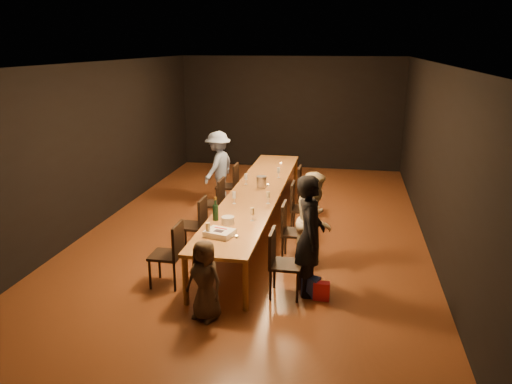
% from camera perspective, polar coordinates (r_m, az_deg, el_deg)
% --- Properties ---
extents(ground, '(10.00, 10.00, 0.00)m').
position_cam_1_polar(ground, '(9.28, 0.06, -4.29)').
color(ground, '#402310').
rests_on(ground, ground).
extents(room_shell, '(6.04, 10.04, 3.02)m').
position_cam_1_polar(room_shell, '(8.76, 0.06, 8.52)').
color(room_shell, black).
rests_on(room_shell, ground).
extents(table, '(0.90, 6.00, 0.75)m').
position_cam_1_polar(table, '(9.05, 0.06, -0.13)').
color(table, brown).
rests_on(table, ground).
extents(chair_right_0, '(0.42, 0.42, 0.93)m').
position_cam_1_polar(chair_right_0, '(6.79, 3.43, -8.18)').
color(chair_right_0, black).
rests_on(chair_right_0, ground).
extents(chair_right_1, '(0.42, 0.42, 0.93)m').
position_cam_1_polar(chair_right_1, '(7.89, 4.54, -4.58)').
color(chair_right_1, black).
rests_on(chair_right_1, ground).
extents(chair_right_2, '(0.42, 0.42, 0.93)m').
position_cam_1_polar(chair_right_2, '(9.01, 5.38, -1.86)').
color(chair_right_2, black).
rests_on(chair_right_2, ground).
extents(chair_right_3, '(0.42, 0.42, 0.93)m').
position_cam_1_polar(chair_right_3, '(10.16, 6.03, 0.25)').
color(chair_right_3, black).
rests_on(chair_right_3, ground).
extents(chair_left_0, '(0.42, 0.42, 0.93)m').
position_cam_1_polar(chair_left_0, '(7.18, -10.26, -7.02)').
color(chair_left_0, black).
rests_on(chair_left_0, ground).
extents(chair_left_1, '(0.42, 0.42, 0.93)m').
position_cam_1_polar(chair_left_1, '(8.23, -7.33, -3.76)').
color(chair_left_1, black).
rests_on(chair_left_1, ground).
extents(chair_left_2, '(0.42, 0.42, 0.93)m').
position_cam_1_polar(chair_left_2, '(9.31, -5.09, -1.25)').
color(chair_left_2, black).
rests_on(chair_left_2, ground).
extents(chair_left_3, '(0.42, 0.42, 0.93)m').
position_cam_1_polar(chair_left_3, '(10.42, -3.33, 0.74)').
color(chair_left_3, black).
rests_on(chair_left_3, ground).
extents(woman_birthday, '(0.46, 0.65, 1.67)m').
position_cam_1_polar(woman_birthday, '(6.75, 6.17, -4.97)').
color(woman_birthday, black).
rests_on(woman_birthday, ground).
extents(woman_tan, '(0.68, 0.81, 1.50)m').
position_cam_1_polar(woman_tan, '(7.58, 6.69, -3.23)').
color(woman_tan, beige).
rests_on(woman_tan, ground).
extents(man_blue, '(0.79, 1.09, 1.52)m').
position_cam_1_polar(man_blue, '(10.83, -4.34, 2.94)').
color(man_blue, '#8299C9').
rests_on(man_blue, ground).
extents(child, '(0.59, 0.50, 1.03)m').
position_cam_1_polar(child, '(6.26, -5.88, -9.99)').
color(child, '#423325').
rests_on(child, ground).
extents(gift_bag_red, '(0.22, 0.13, 0.25)m').
position_cam_1_polar(gift_bag_red, '(6.87, 7.49, -11.15)').
color(gift_bag_red, red).
rests_on(gift_bag_red, ground).
extents(gift_bag_blue, '(0.27, 0.23, 0.29)m').
position_cam_1_polar(gift_bag_blue, '(6.93, 6.30, -10.69)').
color(gift_bag_blue, '#2844B0').
rests_on(gift_bag_blue, ground).
extents(birthday_cake, '(0.44, 0.38, 0.09)m').
position_cam_1_polar(birthday_cake, '(6.94, -4.19, -4.70)').
color(birthday_cake, white).
rests_on(birthday_cake, table).
extents(plate_stack, '(0.20, 0.20, 0.11)m').
position_cam_1_polar(plate_stack, '(7.39, -3.24, -3.24)').
color(plate_stack, silver).
rests_on(plate_stack, table).
extents(champagne_bottle, '(0.09, 0.09, 0.37)m').
position_cam_1_polar(champagne_bottle, '(7.50, -4.65, -1.92)').
color(champagne_bottle, black).
rests_on(champagne_bottle, table).
extents(ice_bucket, '(0.24, 0.24, 0.21)m').
position_cam_1_polar(ice_bucket, '(9.23, 0.63, 1.18)').
color(ice_bucket, silver).
rests_on(ice_bucket, table).
extents(wineglass_0, '(0.06, 0.06, 0.21)m').
position_cam_1_polar(wineglass_0, '(6.90, -5.50, -4.33)').
color(wineglass_0, beige).
rests_on(wineglass_0, table).
extents(wineglass_1, '(0.06, 0.06, 0.21)m').
position_cam_1_polar(wineglass_1, '(7.48, -0.43, -2.56)').
color(wineglass_1, beige).
rests_on(wineglass_1, table).
extents(wineglass_2, '(0.06, 0.06, 0.21)m').
position_cam_1_polar(wineglass_2, '(8.28, -2.52, -0.66)').
color(wineglass_2, silver).
rests_on(wineglass_2, table).
extents(wineglass_3, '(0.06, 0.06, 0.21)m').
position_cam_1_polar(wineglass_3, '(8.28, 1.38, -0.66)').
color(wineglass_3, beige).
rests_on(wineglass_3, table).
extents(wineglass_4, '(0.06, 0.06, 0.21)m').
position_cam_1_polar(wineglass_4, '(9.42, -1.15, 1.49)').
color(wineglass_4, silver).
rests_on(wineglass_4, table).
extents(wineglass_5, '(0.06, 0.06, 0.21)m').
position_cam_1_polar(wineglass_5, '(9.91, 2.58, 2.23)').
color(wineglass_5, silver).
rests_on(wineglass_5, table).
extents(tealight_near, '(0.05, 0.05, 0.03)m').
position_cam_1_polar(tealight_near, '(6.87, -2.24, -5.13)').
color(tealight_near, '#B2B7B2').
rests_on(tealight_near, table).
extents(tealight_mid, '(0.05, 0.05, 0.03)m').
position_cam_1_polar(tealight_mid, '(9.35, 1.36, 0.80)').
color(tealight_mid, '#B2B7B2').
rests_on(tealight_mid, table).
extents(tealight_far, '(0.05, 0.05, 0.03)m').
position_cam_1_polar(tealight_far, '(11.04, 2.86, 3.26)').
color(tealight_far, '#B2B7B2').
rests_on(tealight_far, table).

